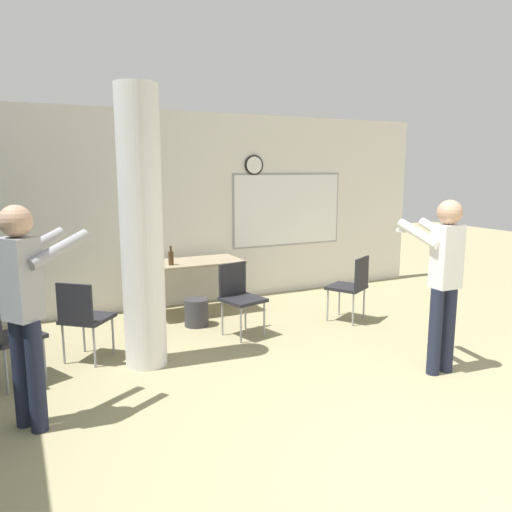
{
  "coord_description": "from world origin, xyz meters",
  "views": [
    {
      "loc": [
        -2.38,
        -1.95,
        2.0
      ],
      "look_at": [
        -0.13,
        2.64,
        1.1
      ],
      "focal_mm": 35.0,
      "sensor_mm": 36.0,
      "label": 1
    }
  ],
  "objects_px": {
    "bottle_on_table": "(171,258)",
    "chair_table_front": "(239,294)",
    "chair_near_pillar": "(83,315)",
    "chair_mid_room": "(352,284)",
    "chair_by_left_wall": "(6,333)",
    "person_watching_back": "(26,300)",
    "person_playing_side": "(443,273)",
    "folding_table": "(190,265)"
  },
  "relations": [
    {
      "from": "chair_by_left_wall",
      "to": "chair_table_front",
      "type": "relative_size",
      "value": 1.0
    },
    {
      "from": "bottle_on_table",
      "to": "chair_near_pillar",
      "type": "bearing_deg",
      "value": -139.62
    },
    {
      "from": "chair_near_pillar",
      "to": "person_watching_back",
      "type": "bearing_deg",
      "value": -114.0
    },
    {
      "from": "chair_mid_room",
      "to": "person_watching_back",
      "type": "distance_m",
      "value": 4.09
    },
    {
      "from": "bottle_on_table",
      "to": "chair_mid_room",
      "type": "distance_m",
      "value": 2.41
    },
    {
      "from": "chair_by_left_wall",
      "to": "person_watching_back",
      "type": "height_order",
      "value": "person_watching_back"
    },
    {
      "from": "chair_near_pillar",
      "to": "chair_table_front",
      "type": "xyz_separation_m",
      "value": [
        1.81,
        0.09,
        0.0
      ]
    },
    {
      "from": "chair_by_left_wall",
      "to": "chair_near_pillar",
      "type": "bearing_deg",
      "value": 21.24
    },
    {
      "from": "chair_mid_room",
      "to": "chair_near_pillar",
      "type": "height_order",
      "value": "same"
    },
    {
      "from": "bottle_on_table",
      "to": "chair_near_pillar",
      "type": "relative_size",
      "value": 0.3
    },
    {
      "from": "folding_table",
      "to": "chair_near_pillar",
      "type": "xyz_separation_m",
      "value": [
        -1.58,
        -1.22,
        -0.17
      ]
    },
    {
      "from": "chair_table_front",
      "to": "person_watching_back",
      "type": "distance_m",
      "value": 2.73
    },
    {
      "from": "chair_table_front",
      "to": "chair_by_left_wall",
      "type": "bearing_deg",
      "value": -171.73
    },
    {
      "from": "chair_mid_room",
      "to": "chair_table_front",
      "type": "distance_m",
      "value": 1.55
    },
    {
      "from": "bottle_on_table",
      "to": "chair_table_front",
      "type": "relative_size",
      "value": 0.3
    },
    {
      "from": "chair_near_pillar",
      "to": "chair_by_left_wall",
      "type": "height_order",
      "value": "same"
    },
    {
      "from": "chair_table_front",
      "to": "bottle_on_table",
      "type": "bearing_deg",
      "value": 118.9
    },
    {
      "from": "bottle_on_table",
      "to": "person_playing_side",
      "type": "xyz_separation_m",
      "value": [
        1.85,
        -2.89,
        0.17
      ]
    },
    {
      "from": "chair_table_front",
      "to": "person_playing_side",
      "type": "bearing_deg",
      "value": -55.48
    },
    {
      "from": "folding_table",
      "to": "person_playing_side",
      "type": "xyz_separation_m",
      "value": [
        1.54,
        -3.03,
        0.33
      ]
    },
    {
      "from": "person_playing_side",
      "to": "folding_table",
      "type": "bearing_deg",
      "value": 116.95
    },
    {
      "from": "bottle_on_table",
      "to": "person_watching_back",
      "type": "xyz_separation_m",
      "value": [
        -1.8,
        -2.29,
        0.19
      ]
    },
    {
      "from": "chair_near_pillar",
      "to": "chair_table_front",
      "type": "height_order",
      "value": "same"
    },
    {
      "from": "person_watching_back",
      "to": "person_playing_side",
      "type": "height_order",
      "value": "person_watching_back"
    },
    {
      "from": "folding_table",
      "to": "chair_table_front",
      "type": "distance_m",
      "value": 1.17
    },
    {
      "from": "bottle_on_table",
      "to": "chair_by_left_wall",
      "type": "bearing_deg",
      "value": -145.63
    },
    {
      "from": "bottle_on_table",
      "to": "chair_mid_room",
      "type": "height_order",
      "value": "bottle_on_table"
    },
    {
      "from": "chair_near_pillar",
      "to": "chair_mid_room",
      "type": "bearing_deg",
      "value": -1.2
    },
    {
      "from": "bottle_on_table",
      "to": "chair_mid_room",
      "type": "xyz_separation_m",
      "value": [
        2.09,
        -1.15,
        -0.33
      ]
    },
    {
      "from": "bottle_on_table",
      "to": "person_watching_back",
      "type": "distance_m",
      "value": 2.92
    },
    {
      "from": "folding_table",
      "to": "chair_near_pillar",
      "type": "height_order",
      "value": "chair_near_pillar"
    },
    {
      "from": "person_watching_back",
      "to": "chair_table_front",
      "type": "bearing_deg",
      "value": 28.98
    },
    {
      "from": "chair_table_front",
      "to": "folding_table",
      "type": "bearing_deg",
      "value": 101.71
    },
    {
      "from": "bottle_on_table",
      "to": "person_playing_side",
      "type": "distance_m",
      "value": 3.44
    },
    {
      "from": "folding_table",
      "to": "chair_by_left_wall",
      "type": "bearing_deg",
      "value": -146.78
    },
    {
      "from": "bottle_on_table",
      "to": "chair_by_left_wall",
      "type": "relative_size",
      "value": 0.3
    },
    {
      "from": "chair_by_left_wall",
      "to": "folding_table",
      "type": "bearing_deg",
      "value": 33.22
    },
    {
      "from": "folding_table",
      "to": "chair_by_left_wall",
      "type": "xyz_separation_m",
      "value": [
        -2.29,
        -1.5,
        -0.17
      ]
    },
    {
      "from": "chair_mid_room",
      "to": "chair_near_pillar",
      "type": "relative_size",
      "value": 1.0
    },
    {
      "from": "bottle_on_table",
      "to": "chair_by_left_wall",
      "type": "xyz_separation_m",
      "value": [
        -1.98,
        -1.35,
        -0.33
      ]
    },
    {
      "from": "chair_near_pillar",
      "to": "person_playing_side",
      "type": "xyz_separation_m",
      "value": [
        3.12,
        -1.81,
        0.5
      ]
    },
    {
      "from": "chair_near_pillar",
      "to": "person_playing_side",
      "type": "relative_size",
      "value": 0.51
    }
  ]
}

